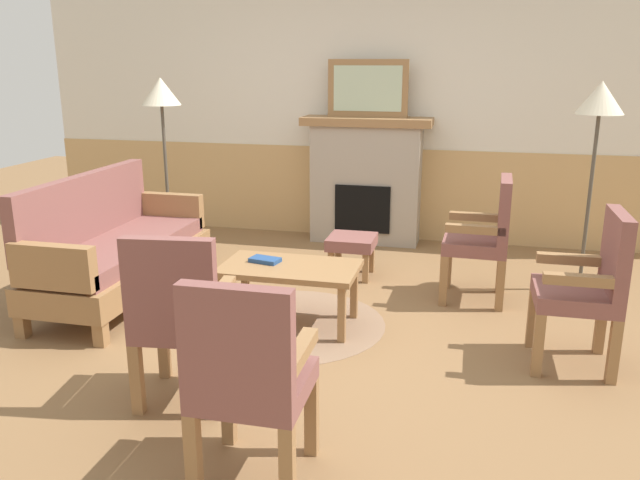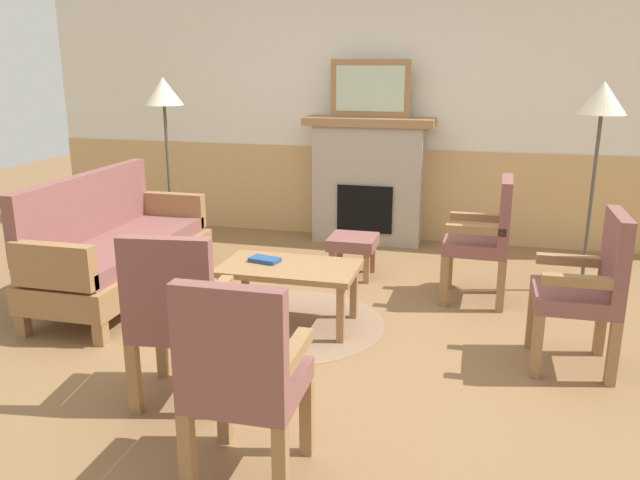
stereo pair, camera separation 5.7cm
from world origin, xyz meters
TOP-DOWN VIEW (x-y plane):
  - ground_plane at (0.00, 0.00)m, footprint 14.00×14.00m
  - wall_back at (0.00, 2.60)m, footprint 7.20×0.14m
  - fireplace at (0.00, 2.35)m, footprint 1.30×0.44m
  - framed_picture at (0.00, 2.35)m, footprint 0.80×0.04m
  - couch at (-1.61, 0.23)m, footprint 0.70×1.80m
  - coffee_table at (-0.14, 0.04)m, footprint 0.96×0.56m
  - round_rug at (-0.14, 0.04)m, footprint 1.36×1.36m
  - book_on_table at (-0.34, 0.07)m, footprint 0.23×0.16m
  - footstool at (0.08, 1.19)m, footprint 0.40×0.40m
  - armchair_near_fireplace at (1.19, 0.87)m, footprint 0.49×0.49m
  - armchair_by_window_left at (1.79, -0.16)m, footprint 0.48×0.48m
  - armchair_front_left at (0.19, -1.75)m, footprint 0.48×0.48m
  - armchair_front_center at (-0.40, -1.16)m, footprint 0.54×0.54m
  - floor_lamp_by_couch at (-1.77, 1.43)m, footprint 0.36×0.36m
  - floor_lamp_by_chairs at (1.98, 1.29)m, footprint 0.36×0.36m

SIDE VIEW (x-z plane):
  - ground_plane at x=0.00m, z-range 0.00..0.00m
  - round_rug at x=-0.14m, z-range 0.00..0.01m
  - footstool at x=0.08m, z-range 0.10..0.46m
  - coffee_table at x=-0.14m, z-range 0.17..0.61m
  - couch at x=-1.61m, z-range -0.09..0.89m
  - book_on_table at x=-0.34m, z-range 0.44..0.47m
  - armchair_near_fireplace at x=1.19m, z-range 0.05..1.03m
  - armchair_by_window_left at x=1.79m, z-range 0.05..1.03m
  - armchair_front_left at x=0.19m, z-range 0.05..1.03m
  - armchair_front_center at x=-0.40m, z-range 0.05..1.03m
  - fireplace at x=0.00m, z-range 0.01..1.29m
  - wall_back at x=0.00m, z-range -0.04..2.66m
  - floor_lamp_by_couch at x=-1.77m, z-range 0.61..2.29m
  - floor_lamp_by_chairs at x=1.98m, z-range 0.61..2.29m
  - framed_picture at x=0.00m, z-range 1.28..1.84m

